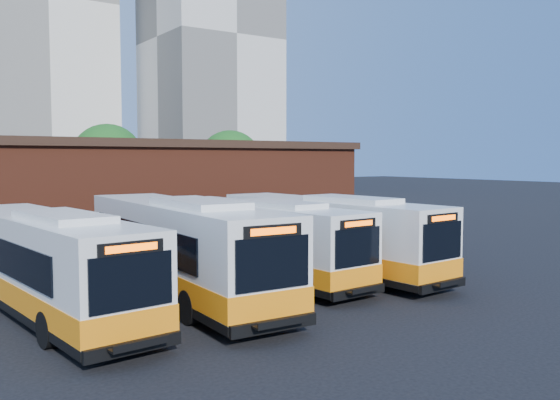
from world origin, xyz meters
TOP-DOWN VIEW (x-y plane):
  - ground at (0.00, 0.00)m, footprint 220.00×220.00m
  - bus_farwest at (-10.69, 1.16)m, footprint 3.98×13.17m
  - bus_west at (-5.88, 1.16)m, footprint 3.29×13.94m
  - bus_midwest at (-1.59, 2.53)m, footprint 3.45×12.79m
  - bus_mideast at (1.65, 1.73)m, footprint 3.67×13.22m
  - bus_east at (4.88, 4.41)m, footprint 3.11×11.75m
  - transit_worker at (2.44, -2.76)m, footprint 0.68×0.84m
  - depot_building at (0.00, 20.00)m, footprint 28.60×12.60m
  - tree_mid at (2.00, 34.00)m, footprint 6.56×6.56m
  - tree_east at (13.00, 31.00)m, footprint 6.24×6.24m
  - tower_center at (7.00, 86.00)m, footprint 22.00×20.00m
  - tower_right at (30.00, 68.00)m, footprint 18.00×18.00m

SIDE VIEW (x-z plane):
  - ground at x=0.00m, z-range 0.00..0.00m
  - transit_worker at x=2.44m, z-range 0.00..1.98m
  - bus_east at x=4.88m, z-range -0.15..3.02m
  - bus_midwest at x=-1.59m, z-range -0.16..3.29m
  - bus_farwest at x=-10.69m, z-range -0.16..3.38m
  - bus_mideast at x=1.65m, z-range -0.16..3.40m
  - bus_west at x=-5.88m, z-range -0.17..3.60m
  - depot_building at x=0.00m, z-range 0.06..6.46m
  - tree_east at x=13.00m, z-range 0.85..8.81m
  - tree_mid at x=2.00m, z-range 0.90..9.26m
  - tower_right at x=30.00m, z-range -0.26..48.94m
  - tower_center at x=7.00m, z-range -0.26..60.94m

